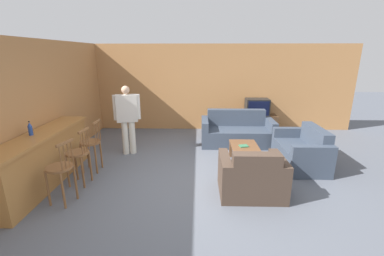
{
  "coord_description": "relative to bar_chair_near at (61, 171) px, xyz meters",
  "views": [
    {
      "loc": [
        -0.03,
        -4.24,
        2.33
      ],
      "look_at": [
        -0.16,
        0.81,
        0.85
      ],
      "focal_mm": 24.0,
      "sensor_mm": 36.0,
      "label": 1
    }
  ],
  "objects": [
    {
      "name": "ground_plane",
      "position": [
        2.18,
        0.63,
        -0.55
      ],
      "size": [
        24.0,
        24.0,
        0.0
      ],
      "primitive_type": "plane",
      "color": "#565B66"
    },
    {
      "name": "wall_back",
      "position": [
        2.18,
        4.3,
        0.75
      ],
      "size": [
        9.4,
        0.08,
        2.6
      ],
      "color": "#B27A47",
      "rests_on": "ground_plane"
    },
    {
      "name": "wall_left",
      "position": [
        -0.97,
        1.97,
        0.75
      ],
      "size": [
        0.08,
        8.67,
        2.6
      ],
      "color": "#B27A47",
      "rests_on": "ground_plane"
    },
    {
      "name": "bar_counter",
      "position": [
        -0.64,
        0.6,
        -0.06
      ],
      "size": [
        0.55,
        2.6,
        0.97
      ],
      "color": "#A87038",
      "rests_on": "ground_plane"
    },
    {
      "name": "bar_chair_near",
      "position": [
        0.0,
        0.0,
        0.0
      ],
      "size": [
        0.49,
        0.49,
        1.06
      ],
      "color": "brown",
      "rests_on": "ground_plane"
    },
    {
      "name": "bar_chair_mid",
      "position": [
        0.0,
        0.62,
        0.0
      ],
      "size": [
        0.43,
        0.43,
        1.06
      ],
      "color": "brown",
      "rests_on": "ground_plane"
    },
    {
      "name": "bar_chair_far",
      "position": [
        0.0,
        1.19,
        0.0
      ],
      "size": [
        0.4,
        0.4,
        1.06
      ],
      "color": "brown",
      "rests_on": "ground_plane"
    },
    {
      "name": "couch_far",
      "position": [
        3.18,
        2.91,
        -0.24
      ],
      "size": [
        1.87,
        0.89,
        0.87
      ],
      "color": "#384251",
      "rests_on": "ground_plane"
    },
    {
      "name": "armchair_near",
      "position": [
        3.06,
        0.33,
        -0.24
      ],
      "size": [
        1.07,
        0.85,
        0.85
      ],
      "color": "#423328",
      "rests_on": "ground_plane"
    },
    {
      "name": "loveseat_right",
      "position": [
        4.37,
        1.57,
        -0.24
      ],
      "size": [
        0.82,
        1.39,
        0.84
      ],
      "color": "#384251",
      "rests_on": "ground_plane"
    },
    {
      "name": "coffee_table",
      "position": [
        3.15,
        1.59,
        -0.2
      ],
      "size": [
        0.58,
        0.87,
        0.41
      ],
      "color": "brown",
      "rests_on": "ground_plane"
    },
    {
      "name": "tv_unit",
      "position": [
        3.91,
        3.99,
        -0.29
      ],
      "size": [
        1.23,
        0.45,
        0.53
      ],
      "color": "#513823",
      "rests_on": "ground_plane"
    },
    {
      "name": "tv",
      "position": [
        3.91,
        3.99,
        0.23
      ],
      "size": [
        0.68,
        0.45,
        0.5
      ],
      "color": "black",
      "rests_on": "tv_unit"
    },
    {
      "name": "bottle",
      "position": [
        -0.73,
        0.53,
        0.53
      ],
      "size": [
        0.07,
        0.07,
        0.25
      ],
      "color": "#234293",
      "rests_on": "bar_counter"
    },
    {
      "name": "book_on_table",
      "position": [
        3.13,
        1.56,
        -0.12
      ],
      "size": [
        0.21,
        0.18,
        0.02
      ],
      "color": "#33704C",
      "rests_on": "coffee_table"
    },
    {
      "name": "person_by_window",
      "position": [
        0.5,
        2.14,
        0.36
      ],
      "size": [
        0.6,
        0.29,
        1.63
      ],
      "color": "silver",
      "rests_on": "ground_plane"
    }
  ]
}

